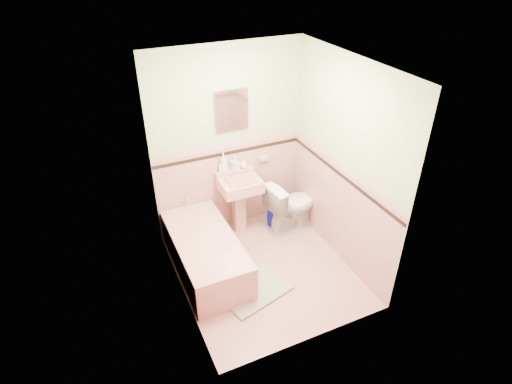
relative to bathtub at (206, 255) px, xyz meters
name	(u,v)px	position (x,y,z in m)	size (l,w,h in m)	color
floor	(264,271)	(0.63, -0.33, -0.23)	(2.20, 2.20, 0.00)	tan
ceiling	(267,66)	(0.63, -0.33, 2.27)	(2.20, 2.20, 0.00)	white
wall_back	(228,143)	(0.63, 0.77, 1.02)	(2.50, 2.50, 0.00)	beige
wall_front	(321,243)	(0.63, -1.43, 1.02)	(2.50, 2.50, 0.00)	beige
wall_left	(174,205)	(-0.37, -0.33, 1.02)	(2.50, 2.50, 0.00)	beige
wall_right	(344,165)	(1.63, -0.33, 1.02)	(2.50, 2.50, 0.00)	beige
wainscot_back	(230,187)	(0.63, 0.76, 0.38)	(2.00, 2.00, 0.00)	#D1938C
wainscot_front	(314,295)	(0.63, -1.42, 0.38)	(2.00, 2.00, 0.00)	#D1938C
wainscot_left	(182,255)	(-0.36, -0.33, 0.38)	(2.20, 2.20, 0.00)	#D1938C
wainscot_right	(337,212)	(1.62, -0.33, 0.38)	(2.20, 2.20, 0.00)	#D1938C
accent_back	(229,153)	(0.63, 0.75, 0.90)	(2.00, 2.00, 0.00)	black
accent_front	(318,253)	(0.63, -1.41, 0.90)	(2.00, 2.00, 0.00)	black
accent_left	(177,215)	(-0.35, -0.33, 0.89)	(2.20, 2.20, 0.00)	black
accent_right	(341,175)	(1.61, -0.33, 0.89)	(2.20, 2.20, 0.00)	black
cap_back	(229,146)	(0.63, 0.75, 0.99)	(2.00, 2.00, 0.00)	tan
cap_front	(319,244)	(0.63, -1.41, 0.99)	(2.00, 2.00, 0.00)	tan
cap_left	(176,207)	(-0.35, -0.33, 1.00)	(2.20, 2.20, 0.00)	tan
cap_right	(342,168)	(1.61, -0.33, 1.00)	(2.20, 2.20, 0.00)	tan
bathtub	(206,255)	(0.00, 0.00, 0.00)	(0.70, 1.50, 0.45)	tan
tub_faucet	(186,197)	(0.00, 0.72, 0.41)	(0.04, 0.04, 0.12)	silver
sink	(240,206)	(0.68, 0.53, 0.19)	(0.53, 0.48, 0.83)	tan
sink_faucet	(236,167)	(0.68, 0.67, 0.72)	(0.02, 0.02, 0.10)	silver
medicine_cabinet	(232,110)	(0.68, 0.74, 1.47)	(0.41, 0.04, 0.51)	white
soap_dish	(263,158)	(1.10, 0.73, 0.72)	(0.13, 0.07, 0.04)	tan
soap_bottle_left	(224,163)	(0.53, 0.71, 0.79)	(0.10, 0.11, 0.27)	#B2B2B2
soap_bottle_mid	(235,163)	(0.69, 0.71, 0.75)	(0.09, 0.09, 0.19)	#B2B2B2
soap_bottle_right	(243,163)	(0.81, 0.71, 0.72)	(0.10, 0.10, 0.13)	#B2B2B2
tube	(220,169)	(0.48, 0.71, 0.72)	(0.04, 0.04, 0.12)	white
toilet	(291,205)	(1.34, 0.32, 0.15)	(0.42, 0.73, 0.75)	white
bucket	(275,217)	(1.18, 0.48, -0.10)	(0.25, 0.25, 0.25)	#020CAF
bath_mat	(255,291)	(0.38, -0.60, -0.21)	(0.77, 0.52, 0.03)	gray
shoe	(242,287)	(0.25, -0.53, -0.17)	(0.14, 0.07, 0.06)	#BF1E59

